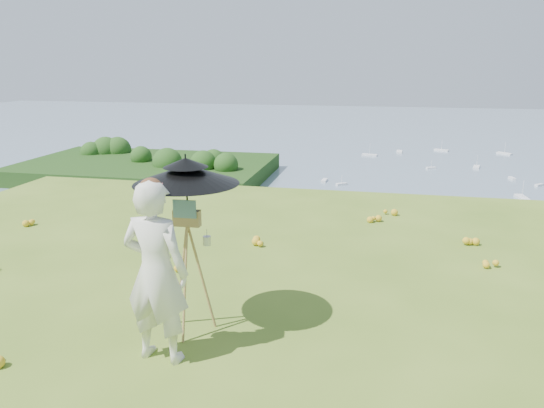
# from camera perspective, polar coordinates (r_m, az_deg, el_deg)

# --- Properties ---
(ground) EXTENTS (14.00, 14.00, 0.00)m
(ground) POSITION_cam_1_polar(r_m,az_deg,el_deg) (6.15, -5.36, -13.39)
(ground) COLOR #527421
(ground) RESTS_ON ground
(shoreline_tier) EXTENTS (170.00, 28.00, 8.00)m
(shoreline_tier) POSITION_cam_1_polar(r_m,az_deg,el_deg) (89.11, 9.90, -11.08)
(shoreline_tier) COLOR #716C5B
(shoreline_tier) RESTS_ON bay_water
(bay_water) EXTENTS (700.00, 700.00, 0.00)m
(bay_water) POSITION_cam_1_polar(r_m,az_deg,el_deg) (247.92, 11.54, 6.19)
(bay_water) COLOR #708FA0
(bay_water) RESTS_ON ground
(peninsula) EXTENTS (90.00, 60.00, 12.00)m
(peninsula) POSITION_cam_1_polar(r_m,az_deg,el_deg) (180.40, -13.41, 4.46)
(peninsula) COLOR #15370F
(peninsula) RESTS_ON bay_water
(slope_trees) EXTENTS (110.00, 50.00, 6.00)m
(slope_trees) POSITION_cam_1_polar(r_m,az_deg,el_deg) (44.00, 8.89, -9.17)
(slope_trees) COLOR #154615
(slope_trees) RESTS_ON forest_slope
(harbor_town) EXTENTS (110.00, 22.00, 5.00)m
(harbor_town) POSITION_cam_1_polar(r_m,az_deg,el_deg) (86.47, 10.09, -7.21)
(harbor_town) COLOR silver
(harbor_town) RESTS_ON shoreline_tier
(moored_boats) EXTENTS (140.00, 140.00, 0.70)m
(moored_boats) POSITION_cam_1_polar(r_m,az_deg,el_deg) (170.71, 6.96, 2.58)
(moored_boats) COLOR white
(moored_boats) RESTS_ON bay_water
(wildflowers) EXTENTS (10.00, 10.50, 0.12)m
(wildflowers) POSITION_cam_1_polar(r_m,az_deg,el_deg) (6.33, -4.69, -11.87)
(wildflowers) COLOR gold
(wildflowers) RESTS_ON ground
(painter) EXTENTS (0.72, 0.51, 1.87)m
(painter) POSITION_cam_1_polar(r_m,az_deg,el_deg) (5.34, -12.38, -7.19)
(painter) COLOR white
(painter) RESTS_ON ground
(field_easel) EXTENTS (0.59, 0.59, 1.53)m
(field_easel) POSITION_cam_1_polar(r_m,az_deg,el_deg) (5.87, -8.91, -6.67)
(field_easel) COLOR #A58245
(field_easel) RESTS_ON ground
(sun_umbrella) EXTENTS (1.12, 1.12, 0.74)m
(sun_umbrella) POSITION_cam_1_polar(r_m,az_deg,el_deg) (5.64, -9.17, 1.63)
(sun_umbrella) COLOR black
(sun_umbrella) RESTS_ON field_easel
(painter_cap) EXTENTS (0.23, 0.27, 0.10)m
(painter_cap) POSITION_cam_1_polar(r_m,az_deg,el_deg) (5.08, -12.94, 2.04)
(painter_cap) COLOR #D57578
(painter_cap) RESTS_ON painter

